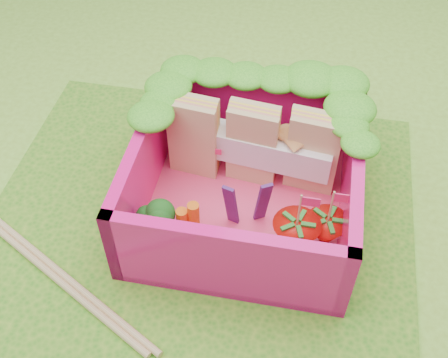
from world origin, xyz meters
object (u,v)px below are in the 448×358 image
chopsticks (19,243)px  sandwich_stack (253,144)px  strawberry_left (295,238)px  bento_box (245,179)px  broccoli (159,219)px  strawberry_right (325,232)px

chopsticks → sandwich_stack: bearing=31.5°
strawberry_left → chopsticks: strawberry_left is taller
bento_box → strawberry_left: strawberry_left is taller
bento_box → broccoli: bento_box is taller
bento_box → strawberry_left: 0.47m
strawberry_left → chopsticks: bearing=-172.5°
sandwich_stack → chopsticks: (-1.27, -0.78, -0.30)m
strawberry_right → chopsticks: size_ratio=0.23×
strawberry_right → chopsticks: (-1.77, -0.30, -0.16)m
bento_box → strawberry_right: (0.50, -0.23, -0.10)m
broccoli → strawberry_left: size_ratio=0.63×
bento_box → chopsticks: (-1.27, -0.52, -0.25)m
bento_box → chopsticks: size_ratio=0.64×
sandwich_stack → strawberry_right: (0.49, -0.49, -0.14)m
sandwich_stack → broccoli: (-0.44, -0.61, -0.10)m
strawberry_left → strawberry_right: 0.19m
bento_box → chopsticks: bento_box is taller
broccoli → chopsticks: size_ratio=0.16×
sandwich_stack → strawberry_left: sandwich_stack is taller
bento_box → sandwich_stack: 0.26m
broccoli → strawberry_left: strawberry_left is taller
bento_box → sandwich_stack: sandwich_stack is taller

